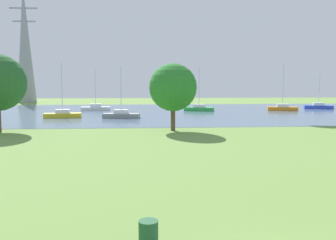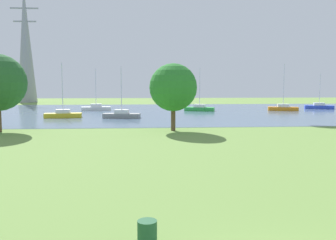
{
  "view_description": "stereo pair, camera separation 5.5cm",
  "coord_description": "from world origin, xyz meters",
  "px_view_note": "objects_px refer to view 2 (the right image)",
  "views": [
    {
      "loc": [
        -3.51,
        -7.17,
        4.69
      ],
      "look_at": [
        -1.7,
        18.01,
        2.07
      ],
      "focal_mm": 38.81,
      "sensor_mm": 36.0,
      "label": 1
    },
    {
      "loc": [
        -3.46,
        -7.17,
        4.69
      ],
      "look_at": [
        -1.7,
        18.01,
        2.07
      ],
      "focal_mm": 38.81,
      "sensor_mm": 36.0,
      "label": 2
    }
  ],
  "objects_px": {
    "sailboat_yellow": "(63,114)",
    "electricity_pylon": "(26,44)",
    "sailboat_white": "(96,108)",
    "sailboat_blue": "(319,106)",
    "litter_bin": "(147,234)",
    "sailboat_gray": "(122,115)",
    "tree_east_near": "(173,87)",
    "sailboat_orange": "(283,108)",
    "sailboat_green": "(199,108)"
  },
  "relations": [
    {
      "from": "sailboat_yellow",
      "to": "tree_east_near",
      "type": "xyz_separation_m",
      "value": [
        13.53,
        -13.81,
        3.73
      ]
    },
    {
      "from": "sailboat_blue",
      "to": "electricity_pylon",
      "type": "bearing_deg",
      "value": 155.8
    },
    {
      "from": "sailboat_blue",
      "to": "sailboat_green",
      "type": "xyz_separation_m",
      "value": [
        -21.92,
        -3.23,
        0.01
      ]
    },
    {
      "from": "sailboat_white",
      "to": "tree_east_near",
      "type": "xyz_separation_m",
      "value": [
        10.76,
        -26.27,
        3.73
      ]
    },
    {
      "from": "sailboat_white",
      "to": "sailboat_green",
      "type": "relative_size",
      "value": 0.99
    },
    {
      "from": "sailboat_orange",
      "to": "electricity_pylon",
      "type": "bearing_deg",
      "value": 149.48
    },
    {
      "from": "sailboat_white",
      "to": "sailboat_gray",
      "type": "bearing_deg",
      "value": -69.56
    },
    {
      "from": "sailboat_yellow",
      "to": "tree_east_near",
      "type": "height_order",
      "value": "sailboat_yellow"
    },
    {
      "from": "sailboat_orange",
      "to": "electricity_pylon",
      "type": "height_order",
      "value": "electricity_pylon"
    },
    {
      "from": "sailboat_gray",
      "to": "litter_bin",
      "type": "bearing_deg",
      "value": -85.64
    },
    {
      "from": "sailboat_orange",
      "to": "sailboat_white",
      "type": "distance_m",
      "value": 31.18
    },
    {
      "from": "sailboat_yellow",
      "to": "sailboat_white",
      "type": "height_order",
      "value": "sailboat_yellow"
    },
    {
      "from": "sailboat_orange",
      "to": "sailboat_gray",
      "type": "height_order",
      "value": "sailboat_orange"
    },
    {
      "from": "sailboat_blue",
      "to": "tree_east_near",
      "type": "xyz_separation_m",
      "value": [
        -28.26,
        -27.17,
        3.74
      ]
    },
    {
      "from": "sailboat_orange",
      "to": "sailboat_blue",
      "type": "xyz_separation_m",
      "value": [
        7.95,
        3.51,
        -0.02
      ]
    },
    {
      "from": "sailboat_yellow",
      "to": "sailboat_blue",
      "type": "distance_m",
      "value": 43.87
    },
    {
      "from": "litter_bin",
      "to": "sailboat_green",
      "type": "xyz_separation_m",
      "value": [
        9.19,
        49.05,
        0.06
      ]
    },
    {
      "from": "sailboat_yellow",
      "to": "sailboat_green",
      "type": "distance_m",
      "value": 22.3
    },
    {
      "from": "sailboat_green",
      "to": "litter_bin",
      "type": "bearing_deg",
      "value": -100.61
    },
    {
      "from": "litter_bin",
      "to": "sailboat_white",
      "type": "bearing_deg",
      "value": 98.75
    },
    {
      "from": "sailboat_white",
      "to": "sailboat_gray",
      "type": "relative_size",
      "value": 1.03
    },
    {
      "from": "tree_east_near",
      "to": "electricity_pylon",
      "type": "height_order",
      "value": "electricity_pylon"
    },
    {
      "from": "sailboat_white",
      "to": "electricity_pylon",
      "type": "distance_m",
      "value": 35.99
    },
    {
      "from": "litter_bin",
      "to": "sailboat_blue",
      "type": "distance_m",
      "value": 60.84
    },
    {
      "from": "litter_bin",
      "to": "sailboat_yellow",
      "type": "relative_size",
      "value": 0.11
    },
    {
      "from": "litter_bin",
      "to": "sailboat_orange",
      "type": "distance_m",
      "value": 53.99
    },
    {
      "from": "sailboat_orange",
      "to": "sailboat_gray",
      "type": "distance_m",
      "value": 28.22
    },
    {
      "from": "sailboat_yellow",
      "to": "electricity_pylon",
      "type": "bearing_deg",
      "value": 112.89
    },
    {
      "from": "litter_bin",
      "to": "sailboat_green",
      "type": "distance_m",
      "value": 49.9
    },
    {
      "from": "sailboat_yellow",
      "to": "sailboat_gray",
      "type": "xyz_separation_m",
      "value": [
        7.79,
        -1.0,
        -0.01
      ]
    },
    {
      "from": "sailboat_gray",
      "to": "sailboat_blue",
      "type": "bearing_deg",
      "value": 22.88
    },
    {
      "from": "litter_bin",
      "to": "sailboat_blue",
      "type": "bearing_deg",
      "value": 59.24
    },
    {
      "from": "sailboat_gray",
      "to": "sailboat_orange",
      "type": "bearing_deg",
      "value": 22.59
    },
    {
      "from": "litter_bin",
      "to": "sailboat_orange",
      "type": "xyz_separation_m",
      "value": [
        23.16,
        48.77,
        0.07
      ]
    },
    {
      "from": "sailboat_green",
      "to": "sailboat_yellow",
      "type": "bearing_deg",
      "value": -153.01
    },
    {
      "from": "litter_bin",
      "to": "sailboat_orange",
      "type": "height_order",
      "value": "sailboat_orange"
    },
    {
      "from": "sailboat_gray",
      "to": "sailboat_green",
      "type": "height_order",
      "value": "sailboat_green"
    },
    {
      "from": "sailboat_orange",
      "to": "electricity_pylon",
      "type": "xyz_separation_m",
      "value": [
        -50.59,
        29.82,
        13.19
      ]
    },
    {
      "from": "sailboat_yellow",
      "to": "sailboat_blue",
      "type": "height_order",
      "value": "sailboat_yellow"
    },
    {
      "from": "sailboat_gray",
      "to": "tree_east_near",
      "type": "distance_m",
      "value": 14.53
    },
    {
      "from": "litter_bin",
      "to": "tree_east_near",
      "type": "height_order",
      "value": "tree_east_near"
    },
    {
      "from": "litter_bin",
      "to": "electricity_pylon",
      "type": "bearing_deg",
      "value": 109.24
    },
    {
      "from": "litter_bin",
      "to": "sailboat_green",
      "type": "bearing_deg",
      "value": 79.39
    },
    {
      "from": "sailboat_blue",
      "to": "sailboat_gray",
      "type": "height_order",
      "value": "sailboat_gray"
    },
    {
      "from": "sailboat_orange",
      "to": "sailboat_green",
      "type": "distance_m",
      "value": 13.98
    },
    {
      "from": "electricity_pylon",
      "to": "sailboat_green",
      "type": "bearing_deg",
      "value": -38.9
    },
    {
      "from": "litter_bin",
      "to": "tree_east_near",
      "type": "distance_m",
      "value": 25.56
    },
    {
      "from": "sailboat_blue",
      "to": "electricity_pylon",
      "type": "height_order",
      "value": "electricity_pylon"
    },
    {
      "from": "sailboat_yellow",
      "to": "electricity_pylon",
      "type": "distance_m",
      "value": 45.03
    },
    {
      "from": "sailboat_blue",
      "to": "sailboat_orange",
      "type": "bearing_deg",
      "value": -156.17
    }
  ]
}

